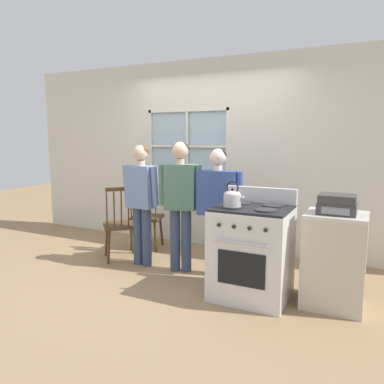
% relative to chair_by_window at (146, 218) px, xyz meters
% --- Properties ---
extents(ground_plane, '(16.00, 16.00, 0.00)m').
position_rel_chair_by_window_xyz_m(ground_plane, '(0.77, -0.83, -0.45)').
color(ground_plane, '#937551').
extents(wall_back, '(6.40, 0.16, 2.70)m').
position_rel_chair_by_window_xyz_m(wall_back, '(0.79, 0.57, 0.89)').
color(wall_back, silver).
rests_on(wall_back, ground_plane).
extents(chair_by_window, '(0.51, 0.50, 0.98)m').
position_rel_chair_by_window_xyz_m(chair_by_window, '(0.00, 0.00, 0.00)').
color(chair_by_window, '#4C331E').
rests_on(chair_by_window, ground_plane).
extents(chair_near_wall, '(0.58, 0.58, 0.98)m').
position_rel_chair_by_window_xyz_m(chair_near_wall, '(-0.04, -0.56, 0.00)').
color(chair_near_wall, '#4C331E').
rests_on(chair_near_wall, ground_plane).
extents(person_elderly_left, '(0.52, 0.24, 1.51)m').
position_rel_chair_by_window_xyz_m(person_elderly_left, '(0.34, -0.62, 0.44)').
color(person_elderly_left, '#384766').
rests_on(person_elderly_left, ground_plane).
extents(person_teen_center, '(0.52, 0.30, 1.55)m').
position_rel_chair_by_window_xyz_m(person_teen_center, '(0.87, -0.59, 0.48)').
color(person_teen_center, '#384766').
rests_on(person_teen_center, ground_plane).
extents(person_adult_right, '(0.60, 0.27, 1.47)m').
position_rel_chair_by_window_xyz_m(person_adult_right, '(1.31, -0.52, 0.43)').
color(person_adult_right, '#384766').
rests_on(person_adult_right, ground_plane).
extents(stove, '(0.74, 0.68, 1.08)m').
position_rel_chair_by_window_xyz_m(stove, '(1.86, -0.94, 0.02)').
color(stove, silver).
rests_on(stove, ground_plane).
extents(kettle, '(0.21, 0.17, 0.25)m').
position_rel_chair_by_window_xyz_m(kettle, '(1.69, -1.07, 0.57)').
color(kettle, '#B7B7BC').
rests_on(kettle, stove).
extents(potted_plant, '(0.13, 0.13, 0.28)m').
position_rel_chair_by_window_xyz_m(potted_plant, '(0.21, 0.48, 0.55)').
color(potted_plant, '#935B3D').
rests_on(potted_plant, wall_back).
extents(handbag, '(0.24, 0.23, 0.31)m').
position_rel_chair_by_window_xyz_m(handbag, '(0.07, -0.23, 0.36)').
color(handbag, brown).
rests_on(handbag, chair_by_window).
extents(side_counter, '(0.55, 0.50, 0.90)m').
position_rel_chair_by_window_xyz_m(side_counter, '(2.61, -0.78, -0.00)').
color(side_counter, beige).
rests_on(side_counter, ground_plane).
extents(stereo, '(0.34, 0.29, 0.18)m').
position_rel_chair_by_window_xyz_m(stereo, '(2.61, -0.80, 0.54)').
color(stereo, '#38383A').
rests_on(stereo, side_counter).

